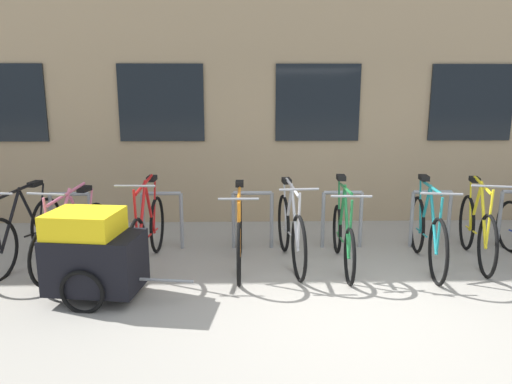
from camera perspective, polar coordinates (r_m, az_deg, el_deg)
ground_plane at (r=4.79m, az=12.78°, el=-13.86°), size 42.00×42.00×0.00m
storefront_building at (r=10.31m, az=5.13°, el=16.95°), size 28.00×5.73×5.90m
bike_rack at (r=6.31m, az=5.04°, el=-2.60°), size 6.56×0.05×0.78m
bicycle_orange at (r=5.66m, az=-2.01°, el=-5.24°), size 0.44×1.75×1.00m
bicycle_yellow at (r=6.44m, az=25.14°, el=-4.12°), size 0.52×1.70×1.06m
bicycle_green at (r=5.77m, az=10.49°, el=-5.25°), size 0.44×1.69×1.07m
bicycle_red at (r=5.83m, az=-12.97°, el=-4.81°), size 0.44×1.80×1.11m
bicycle_pink at (r=5.98m, az=-21.21°, el=-5.16°), size 0.49×1.67×1.03m
bicycle_black at (r=6.36m, az=-26.25°, el=-4.48°), size 0.44×1.73×1.02m
bicycle_teal at (r=6.04m, az=19.98°, el=-4.67°), size 0.44×1.80×1.07m
bicycle_silver at (r=5.77m, az=4.21°, el=-4.72°), size 0.44×1.78×1.05m
bike_trailer at (r=5.04m, az=-19.08°, el=-7.07°), size 1.48×0.75×0.93m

